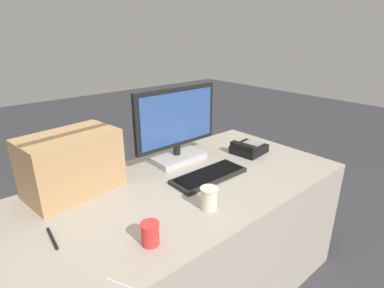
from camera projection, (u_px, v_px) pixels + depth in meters
The scene contains 8 objects.
office_desk at pixel (182, 241), 1.69m from camera, with size 1.80×0.90×0.72m.
monitor at pixel (177, 129), 1.79m from camera, with size 0.57×0.21×0.45m.
keyboard at pixel (209, 175), 1.63m from camera, with size 0.43×0.17×0.03m.
desk_phone at pixel (249, 148), 1.95m from camera, with size 0.22×0.20×0.08m.
paper_cup_left at pixel (150, 234), 1.11m from camera, with size 0.07×0.07×0.09m.
paper_cup_right at pixel (209, 198), 1.34m from camera, with size 0.08×0.08×0.10m.
cardboard_box at pixel (72, 163), 1.45m from camera, with size 0.47×0.32×0.30m.
pen_marker at pixel (52, 238), 1.15m from camera, with size 0.02×0.15×0.01m.
Camera 1 is at (-0.86, -1.08, 1.47)m, focal length 28.00 mm.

